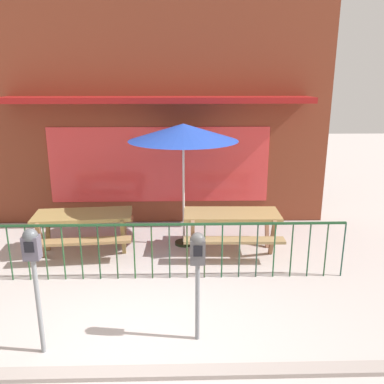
# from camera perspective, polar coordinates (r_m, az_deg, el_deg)

# --- Properties ---
(ground) EXTENTS (40.00, 40.00, 0.00)m
(ground) POSITION_cam_1_polar(r_m,az_deg,el_deg) (5.30, -7.09, -21.28)
(ground) COLOR #B5ABA6
(pub_storefront) EXTENTS (7.55, 1.28, 5.17)m
(pub_storefront) POSITION_cam_1_polar(r_m,az_deg,el_deg) (8.99, -4.81, 11.87)
(pub_storefront) COLOR #39221D
(pub_storefront) RESTS_ON ground
(patio_fence_front) EXTENTS (6.36, 0.04, 0.97)m
(patio_fence_front) POSITION_cam_1_polar(r_m,az_deg,el_deg) (6.51, -5.84, -7.06)
(patio_fence_front) COLOR #1C4927
(patio_fence_front) RESTS_ON ground
(picnic_table_left) EXTENTS (1.91, 1.51, 0.79)m
(picnic_table_left) POSITION_cam_1_polar(r_m,az_deg,el_deg) (7.76, -15.33, -4.15)
(picnic_table_left) COLOR olive
(picnic_table_left) RESTS_ON ground
(picnic_table_right) EXTENTS (1.84, 1.41, 0.79)m
(picnic_table_right) POSITION_cam_1_polar(r_m,az_deg,el_deg) (7.57, 5.70, -4.13)
(picnic_table_right) COLOR #A07D48
(picnic_table_right) RESTS_ON ground
(patio_umbrella) EXTENTS (2.07, 2.07, 2.41)m
(patio_umbrella) POSITION_cam_1_polar(r_m,az_deg,el_deg) (7.45, -1.27, 8.51)
(patio_umbrella) COLOR black
(patio_umbrella) RESTS_ON ground
(parking_meter_near) EXTENTS (0.18, 0.17, 1.60)m
(parking_meter_near) POSITION_cam_1_polar(r_m,az_deg,el_deg) (4.89, -21.92, -8.91)
(parking_meter_near) COLOR gray
(parking_meter_near) RESTS_ON ground
(parking_meter_far) EXTENTS (0.18, 0.17, 1.45)m
(parking_meter_far) POSITION_cam_1_polar(r_m,az_deg,el_deg) (4.83, 0.82, -9.53)
(parking_meter_far) COLOR slate
(parking_meter_far) RESTS_ON ground
(curb_edge) EXTENTS (10.57, 0.20, 0.11)m
(curb_edge) POSITION_cam_1_polar(r_m,az_deg,el_deg) (4.93, -7.66, -24.64)
(curb_edge) COLOR gray
(curb_edge) RESTS_ON ground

